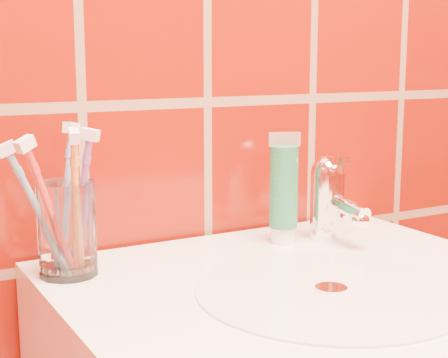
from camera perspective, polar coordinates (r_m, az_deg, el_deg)
glass_tumbler at (r=0.83m, az=-12.91°, el=-4.08°), size 0.08×0.08×0.11m
toothpaste_tube at (r=0.95m, az=4.99°, el=-1.06°), size 0.04×0.04×0.15m
faucet at (r=0.98m, az=8.74°, el=-1.32°), size 0.05×0.11×0.12m
toothbrush_0 at (r=0.84m, az=-12.94°, el=-1.61°), size 0.09×0.09×0.19m
toothbrush_1 at (r=0.79m, az=-14.19°, el=-2.60°), size 0.14×0.12×0.18m
toothbrush_2 at (r=0.82m, az=-11.82°, el=-1.93°), size 0.09×0.08×0.19m
toothbrush_3 at (r=0.80m, az=-12.24°, el=-2.17°), size 0.06×0.11×0.19m
toothbrush_4 at (r=0.81m, az=-15.08°, el=-2.72°), size 0.10×0.10×0.17m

